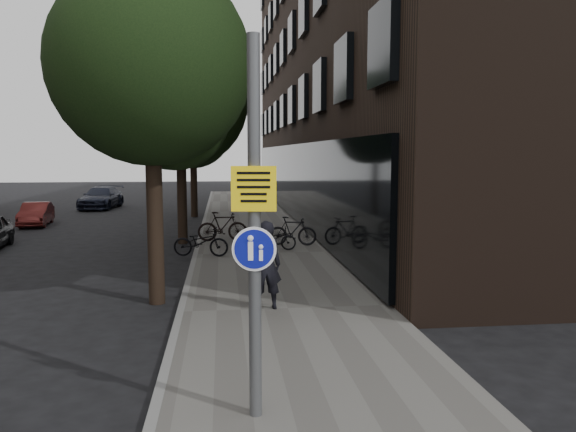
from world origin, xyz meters
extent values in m
plane|color=black|center=(0.00, 0.00, 0.00)|extent=(120.00, 120.00, 0.00)
cube|color=#5C5A55|center=(0.25, 10.00, 0.06)|extent=(4.50, 60.00, 0.12)
cube|color=slate|center=(-2.00, 10.00, 0.07)|extent=(0.15, 60.00, 0.13)
cube|color=black|center=(8.50, 22.00, 9.00)|extent=(12.00, 40.00, 18.00)
cylinder|color=black|center=(-2.60, 4.50, 1.60)|extent=(0.36, 0.36, 3.20)
sphere|color=black|center=(-2.60, 4.50, 5.30)|extent=(4.40, 4.40, 4.40)
sphere|color=black|center=(-2.20, 5.30, 4.30)|extent=(2.64, 2.64, 2.64)
cylinder|color=black|center=(-2.60, 13.00, 1.60)|extent=(0.36, 0.36, 3.20)
sphere|color=black|center=(-2.60, 13.00, 5.30)|extent=(5.00, 5.00, 5.00)
sphere|color=black|center=(-2.20, 13.80, 4.30)|extent=(3.00, 3.00, 3.00)
cylinder|color=black|center=(-2.60, 22.00, 1.60)|extent=(0.36, 0.36, 3.20)
sphere|color=black|center=(-2.60, 22.00, 5.30)|extent=(5.00, 5.00, 5.00)
sphere|color=black|center=(-2.20, 22.80, 4.30)|extent=(3.00, 3.00, 3.00)
cylinder|color=#595B5E|center=(-0.72, -1.45, 2.45)|extent=(0.16, 0.16, 4.66)
cube|color=#DEBC0B|center=(-0.72, -1.45, 2.97)|extent=(0.54, 0.10, 0.54)
cylinder|color=#0C148E|center=(-0.72, -1.45, 2.25)|extent=(0.48, 0.08, 0.48)
cylinder|color=white|center=(-0.72, -1.45, 2.25)|extent=(0.54, 0.08, 0.54)
imported|color=black|center=(-0.22, 3.36, 1.06)|extent=(0.72, 0.50, 1.87)
imported|color=black|center=(0.60, 10.46, 0.52)|extent=(1.54, 0.62, 0.79)
imported|color=black|center=(1.36, 11.41, 0.63)|extent=(1.77, 0.87, 1.03)
imported|color=black|center=(-1.80, 9.62, 0.58)|extent=(1.85, 0.94, 0.92)
imported|color=black|center=(-1.11, 12.67, 0.67)|extent=(1.84, 0.57, 1.10)
imported|color=maroon|center=(-9.80, 19.14, 0.54)|extent=(1.55, 3.40, 1.08)
imported|color=black|center=(-8.50, 27.26, 0.66)|extent=(2.28, 4.73, 1.33)
camera|label=1|loc=(-1.10, -8.18, 3.39)|focal=35.00mm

